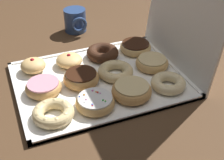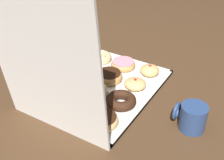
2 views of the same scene
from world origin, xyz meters
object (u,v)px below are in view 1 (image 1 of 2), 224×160
object	(u,v)px
pink_frosted_donut_1	(43,86)
glazed_ring_donut_8	(132,90)
cruller_donut_7	(116,71)
cruller_donut_2	(53,113)
jelly_filled_donut_3	(69,60)
glazed_ring_donut_10	(152,63)
cruller_donut_11	(168,83)
chocolate_cake_ring_donut_6	(103,53)
coffee_mug	(75,20)
chocolate_frosted_donut_4	(82,78)
sprinkle_donut_5	(95,102)
jelly_filled_donut_0	(33,65)
donut_box	(100,80)
chocolate_frosted_donut_9	(135,47)

from	to	relation	value
pink_frosted_donut_1	glazed_ring_donut_8	world-z (taller)	glazed_ring_donut_8
cruller_donut_7	glazed_ring_donut_8	world-z (taller)	glazed_ring_donut_8
cruller_donut_2	cruller_donut_7	size ratio (longest dim) A/B	1.00
jelly_filled_donut_3	glazed_ring_donut_10	bearing A→B (deg)	64.65
glazed_ring_donut_10	cruller_donut_11	bearing A→B (deg)	-3.89
chocolate_cake_ring_donut_6	coffee_mug	world-z (taller)	coffee_mug
glazed_ring_donut_10	cruller_donut_11	xyz separation A→B (m)	(0.12, -0.01, -0.00)
chocolate_frosted_donut_4	cruller_donut_11	distance (m)	0.27
cruller_donut_2	coffee_mug	size ratio (longest dim) A/B	1.06
sprinkle_donut_5	glazed_ring_donut_10	bearing A→B (deg)	116.56
jelly_filled_donut_0	cruller_donut_11	bearing A→B (deg)	56.07
jelly_filled_donut_3	chocolate_cake_ring_donut_6	bearing A→B (deg)	92.40
cruller_donut_7	chocolate_cake_ring_donut_6	bearing A→B (deg)	179.29
donut_box	cruller_donut_2	distance (m)	0.23
cruller_donut_7	cruller_donut_11	distance (m)	0.18
jelly_filled_donut_3	chocolate_cake_ring_donut_6	size ratio (longest dim) A/B	0.78
jelly_filled_donut_3	cruller_donut_11	world-z (taller)	jelly_filled_donut_3
cruller_donut_2	glazed_ring_donut_10	size ratio (longest dim) A/B	1.04
cruller_donut_11	coffee_mug	xyz separation A→B (m)	(-0.51, -0.15, 0.02)
donut_box	jelly_filled_donut_0	xyz separation A→B (m)	(-0.13, -0.19, 0.03)
chocolate_cake_ring_donut_6	jelly_filled_donut_3	bearing A→B (deg)	-87.60
donut_box	glazed_ring_donut_8	size ratio (longest dim) A/B	4.40
pink_frosted_donut_1	cruller_donut_2	size ratio (longest dim) A/B	0.95
cruller_donut_7	donut_box	bearing A→B (deg)	-90.36
cruller_donut_7	glazed_ring_donut_8	size ratio (longest dim) A/B	0.96
jelly_filled_donut_0	cruller_donut_7	bearing A→B (deg)	62.52
cruller_donut_7	coffee_mug	xyz separation A→B (m)	(-0.39, -0.02, 0.02)
sprinkle_donut_5	chocolate_cake_ring_donut_6	bearing A→B (deg)	155.08
donut_box	jelly_filled_donut_0	size ratio (longest dim) A/B	6.42
pink_frosted_donut_1	coffee_mug	distance (m)	0.45
chocolate_frosted_donut_9	coffee_mug	world-z (taller)	coffee_mug
sprinkle_donut_5	coffee_mug	distance (m)	0.53
cruller_donut_2	chocolate_cake_ring_donut_6	world-z (taller)	chocolate_cake_ring_donut_6
cruller_donut_2	cruller_donut_11	xyz separation A→B (m)	(-0.01, 0.37, 0.00)
jelly_filled_donut_0	sprinkle_donut_5	xyz separation A→B (m)	(0.26, 0.13, -0.00)
chocolate_cake_ring_donut_6	pink_frosted_donut_1	bearing A→B (deg)	-63.19
donut_box	sprinkle_donut_5	world-z (taller)	sprinkle_donut_5
chocolate_frosted_donut_4	sprinkle_donut_5	size ratio (longest dim) A/B	1.00
cruller_donut_7	cruller_donut_11	xyz separation A→B (m)	(0.12, 0.13, 0.00)
sprinkle_donut_5	glazed_ring_donut_10	size ratio (longest dim) A/B	1.01
pink_frosted_donut_1	glazed_ring_donut_8	bearing A→B (deg)	62.77
donut_box	glazed_ring_donut_10	distance (m)	0.19
chocolate_frosted_donut_4	chocolate_frosted_donut_9	distance (m)	0.28
chocolate_frosted_donut_9	pink_frosted_donut_1	bearing A→B (deg)	-72.22
sprinkle_donut_5	jelly_filled_donut_0	bearing A→B (deg)	-153.09
chocolate_frosted_donut_4	chocolate_cake_ring_donut_6	distance (m)	0.18
chocolate_frosted_donut_4	sprinkle_donut_5	distance (m)	0.13
jelly_filled_donut_0	glazed_ring_donut_8	distance (m)	0.35
jelly_filled_donut_3	cruller_donut_7	xyz separation A→B (m)	(0.12, 0.12, -0.00)
chocolate_frosted_donut_4	glazed_ring_donut_10	xyz separation A→B (m)	(-0.00, 0.25, -0.00)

